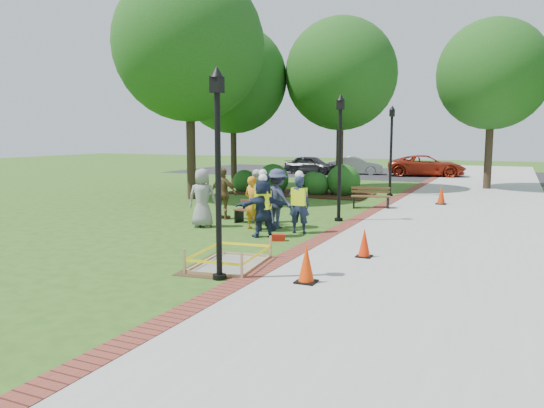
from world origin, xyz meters
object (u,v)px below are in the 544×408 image
at_px(bench_near, 254,216).
at_px(hivis_worker_c, 263,200).
at_px(cone_front, 306,265).
at_px(wet_concrete_pad, 230,256).
at_px(hivis_worker_b, 299,202).
at_px(hivis_worker_a, 263,206).
at_px(lamp_near, 218,158).

xyz_separation_m(bench_near, hivis_worker_c, (0.79, -0.98, 0.69)).
height_order(cone_front, hivis_worker_c, hivis_worker_c).
bearing_deg(cone_front, wet_concrete_pad, 163.65).
bearing_deg(hivis_worker_b, hivis_worker_a, -127.63).
distance_m(bench_near, hivis_worker_c, 1.44).
bearing_deg(hivis_worker_a, hivis_worker_b, 52.37).
relative_size(hivis_worker_a, hivis_worker_b, 0.97).
relative_size(wet_concrete_pad, hivis_worker_c, 1.32).
bearing_deg(bench_near, wet_concrete_pad, -68.96).
bearing_deg(cone_front, hivis_worker_a, 125.79).
distance_m(wet_concrete_pad, hivis_worker_a, 3.52).
xyz_separation_m(cone_front, hivis_worker_a, (-2.86, 3.96, 0.52)).
height_order(lamp_near, hivis_worker_c, lamp_near).
bearing_deg(hivis_worker_b, lamp_near, -85.73).
relative_size(wet_concrete_pad, hivis_worker_b, 1.33).
xyz_separation_m(cone_front, lamp_near, (-1.73, -0.45, 2.10)).
distance_m(lamp_near, hivis_worker_c, 5.74).
bearing_deg(wet_concrete_pad, hivis_worker_c, 106.06).
relative_size(cone_front, hivis_worker_c, 0.42).
relative_size(wet_concrete_pad, bench_near, 1.71).
bearing_deg(cone_front, bench_near, 124.94).
xyz_separation_m(cone_front, hivis_worker_c, (-3.29, 4.86, 0.55)).
xyz_separation_m(hivis_worker_a, hivis_worker_b, (0.73, 0.95, 0.02)).
height_order(cone_front, hivis_worker_b, hivis_worker_b).
height_order(wet_concrete_pad, hivis_worker_c, hivis_worker_c).
bearing_deg(hivis_worker_a, bench_near, 123.07).
height_order(hivis_worker_b, hivis_worker_c, hivis_worker_c).
relative_size(hivis_worker_a, hivis_worker_c, 0.96).
bearing_deg(hivis_worker_c, hivis_worker_b, 2.79).
relative_size(lamp_near, hivis_worker_b, 2.28).
height_order(bench_near, hivis_worker_a, hivis_worker_a).
bearing_deg(hivis_worker_c, wet_concrete_pad, -73.94).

